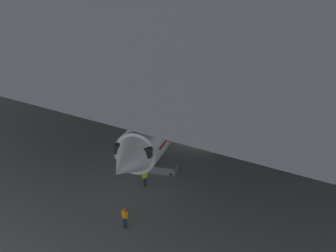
# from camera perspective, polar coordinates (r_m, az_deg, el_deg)

# --- Properties ---
(ground_plane) EXTENTS (110.00, 110.00, 0.00)m
(ground_plane) POSITION_cam_1_polar(r_m,az_deg,el_deg) (46.11, 4.00, -1.81)
(ground_plane) COLOR slate
(airplane_main) EXTENTS (34.70, 34.99, 11.28)m
(airplane_main) POSITION_cam_1_polar(r_m,az_deg,el_deg) (46.51, 1.62, 2.89)
(airplane_main) COLOR white
(airplane_main) RESTS_ON ground_plane
(boarding_stairs) EXTENTS (4.39, 2.67, 4.62)m
(boarding_stairs) POSITION_cam_1_polar(r_m,az_deg,el_deg) (38.37, -1.43, -5.23)
(boarding_stairs) COLOR slate
(boarding_stairs) RESTS_ON ground_plane
(crew_worker_near_nose) EXTENTS (0.55, 0.26, 1.69)m
(crew_worker_near_nose) POSITION_cam_1_polar(r_m,az_deg,el_deg) (30.16, -6.04, -12.39)
(crew_worker_near_nose) COLOR #232838
(crew_worker_near_nose) RESTS_ON ground_plane
(crew_worker_by_stairs) EXTENTS (0.32, 0.53, 1.69)m
(crew_worker_by_stairs) POSITION_cam_1_polar(r_m,az_deg,el_deg) (35.47, -3.23, -7.05)
(crew_worker_by_stairs) COLOR #232838
(crew_worker_by_stairs) RESTS_ON ground_plane
(airplane_distant) EXTENTS (28.41, 27.64, 9.25)m
(airplane_distant) POSITION_cam_1_polar(r_m,az_deg,el_deg) (76.85, 5.36, 9.34)
(airplane_distant) COLOR white
(airplane_distant) RESTS_ON ground_plane
(baggage_tug) EXTENTS (2.21, 2.50, 0.90)m
(baggage_tug) POSITION_cam_1_polar(r_m,az_deg,el_deg) (53.15, 11.50, 1.41)
(baggage_tug) COLOR yellow
(baggage_tug) RESTS_ON ground_plane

